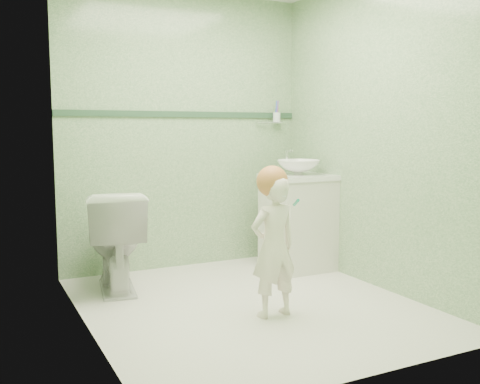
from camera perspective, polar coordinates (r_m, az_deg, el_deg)
ground at (r=3.90m, az=1.01°, el=-11.70°), size 2.50×2.50×0.00m
room_shell at (r=3.70m, az=1.05°, el=6.23°), size 2.50×2.54×2.40m
trim_stripe at (r=4.83m, az=-5.85°, el=8.08°), size 2.20×0.02×0.05m
vanity at (r=4.80m, az=6.05°, el=-3.31°), size 0.52×0.50×0.80m
counter at (r=4.74m, az=6.11°, el=1.58°), size 0.54×0.52×0.04m
basin at (r=4.74m, az=6.12°, el=2.59°), size 0.37×0.37×0.13m
faucet at (r=4.89m, az=4.96°, el=3.66°), size 0.03×0.13×0.18m
cup_holder at (r=5.17m, az=3.77°, el=7.79°), size 0.26×0.07×0.21m
toilet at (r=4.28m, az=-12.92°, el=-4.90°), size 0.54×0.81×0.77m
toddler at (r=3.57m, az=3.54°, el=-5.75°), size 0.35×0.24×0.92m
hair_cap at (r=3.52m, az=3.38°, el=1.12°), size 0.21×0.21×0.21m
teal_toothbrush at (r=3.45m, az=5.74°, el=-1.03°), size 0.11×0.13×0.08m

